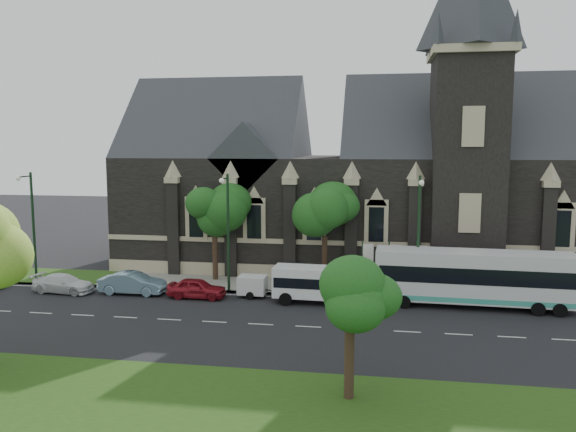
% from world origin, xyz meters
% --- Properties ---
extents(ground, '(160.00, 160.00, 0.00)m').
position_xyz_m(ground, '(0.00, 0.00, 0.00)').
color(ground, black).
rests_on(ground, ground).
extents(sidewalk, '(80.00, 5.00, 0.15)m').
position_xyz_m(sidewalk, '(0.00, 9.50, 0.07)').
color(sidewalk, '#9B978D').
rests_on(sidewalk, ground).
extents(museum, '(40.00, 17.70, 29.90)m').
position_xyz_m(museum, '(5.12, 18.78, 8.17)').
color(museum, black).
rests_on(museum, ground).
extents(tree_park_east, '(3.40, 3.40, 6.28)m').
position_xyz_m(tree_park_east, '(6.18, -9.32, 4.62)').
color(tree_park_east, black).
rests_on(tree_park_east, ground).
extents(tree_walk_right, '(4.08, 4.08, 7.80)m').
position_xyz_m(tree_walk_right, '(3.21, 10.71, 5.82)').
color(tree_walk_right, black).
rests_on(tree_walk_right, ground).
extents(tree_walk_left, '(3.91, 3.91, 7.64)m').
position_xyz_m(tree_walk_left, '(-5.80, 10.70, 5.73)').
color(tree_walk_left, black).
rests_on(tree_walk_left, ground).
extents(street_lamp_near, '(0.36, 1.88, 9.00)m').
position_xyz_m(street_lamp_near, '(10.00, 7.09, 5.11)').
color(street_lamp_near, black).
rests_on(street_lamp_near, ground).
extents(street_lamp_mid, '(0.36, 1.88, 9.00)m').
position_xyz_m(street_lamp_mid, '(-4.00, 7.09, 5.11)').
color(street_lamp_mid, black).
rests_on(street_lamp_mid, ground).
extents(street_lamp_far, '(0.36, 1.88, 9.00)m').
position_xyz_m(street_lamp_far, '(-20.00, 7.09, 5.11)').
color(street_lamp_far, black).
rests_on(street_lamp_far, ground).
extents(banner_flag_left, '(0.90, 0.10, 4.00)m').
position_xyz_m(banner_flag_left, '(6.29, 9.00, 2.38)').
color(banner_flag_left, black).
rests_on(banner_flag_left, ground).
extents(banner_flag_center, '(0.90, 0.10, 4.00)m').
position_xyz_m(banner_flag_center, '(8.29, 9.00, 2.38)').
color(banner_flag_center, black).
rests_on(banner_flag_center, ground).
extents(banner_flag_right, '(0.90, 0.10, 4.00)m').
position_xyz_m(banner_flag_right, '(10.29, 9.00, 2.38)').
color(banner_flag_right, black).
rests_on(banner_flag_right, ground).
extents(tour_coach, '(13.40, 3.50, 3.88)m').
position_xyz_m(tour_coach, '(13.72, 6.16, 2.10)').
color(tour_coach, silver).
rests_on(tour_coach, ground).
extents(shuttle_bus, '(6.73, 2.59, 2.57)m').
position_xyz_m(shuttle_bus, '(3.26, 5.33, 1.49)').
color(shuttle_bus, silver).
rests_on(shuttle_bus, ground).
extents(box_trailer, '(2.95, 1.73, 1.57)m').
position_xyz_m(box_trailer, '(-1.91, 6.20, 0.89)').
color(box_trailer, silver).
rests_on(box_trailer, ground).
extents(sedan, '(4.98, 1.74, 1.64)m').
position_xyz_m(sedan, '(-11.00, 5.62, 0.82)').
color(sedan, '#7697AB').
rests_on(sedan, ground).
extents(car_far_red, '(4.30, 1.76, 1.46)m').
position_xyz_m(car_far_red, '(-5.87, 5.27, 0.73)').
color(car_far_red, maroon).
rests_on(car_far_red, ground).
extents(car_far_white, '(4.87, 2.28, 1.38)m').
position_xyz_m(car_far_white, '(-16.36, 5.15, 0.69)').
color(car_far_white, silver).
rests_on(car_far_white, ground).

